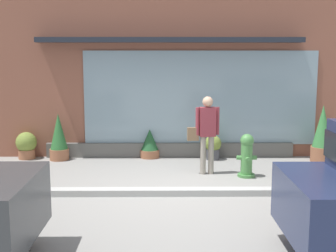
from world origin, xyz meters
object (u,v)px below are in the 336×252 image
at_px(potted_plant_low_front, 150,144).
at_px(potted_plant_window_left, 59,138).
at_px(potted_plant_window_right, 26,145).
at_px(potted_plant_trailing_edge, 322,135).
at_px(fire_hydrant, 247,155).
at_px(pedestrian_with_handbag, 206,129).
at_px(potted_plant_window_center, 213,146).

bearing_deg(potted_plant_low_front, potted_plant_window_left, -174.12).
bearing_deg(potted_plant_window_right, potted_plant_trailing_edge, -2.93).
height_order(potted_plant_low_front, potted_plant_window_left, potted_plant_window_left).
bearing_deg(potted_plant_window_right, potted_plant_low_front, 1.87).
bearing_deg(potted_plant_window_left, potted_plant_trailing_edge, -2.16).
xyz_separation_m(fire_hydrant, pedestrian_with_handbag, (-0.83, 0.24, 0.51)).
height_order(fire_hydrant, potted_plant_low_front, fire_hydrant).
bearing_deg(potted_plant_window_center, potted_plant_window_left, 179.90).
relative_size(pedestrian_with_handbag, potted_plant_window_center, 2.77).
bearing_deg(fire_hydrant, pedestrian_with_handbag, 163.87).
bearing_deg(potted_plant_window_center, pedestrian_with_handbag, -102.17).
xyz_separation_m(pedestrian_with_handbag, potted_plant_window_right, (-4.29, 1.50, -0.63)).
distance_m(potted_plant_window_left, potted_plant_window_right, 0.87).
relative_size(potted_plant_trailing_edge, potted_plant_window_left, 1.20).
distance_m(potted_plant_trailing_edge, potted_plant_window_right, 7.18).
relative_size(potted_plant_window_left, potted_plant_window_center, 1.89).
bearing_deg(pedestrian_with_handbag, potted_plant_window_left, -29.11).
relative_size(fire_hydrant, potted_plant_window_center, 1.51).
relative_size(pedestrian_with_handbag, potted_plant_window_right, 2.53).
distance_m(potted_plant_window_center, potted_plant_window_right, 4.59).
bearing_deg(fire_hydrant, potted_plant_window_center, 108.49).
relative_size(potted_plant_trailing_edge, potted_plant_window_center, 2.27).
distance_m(fire_hydrant, potted_plant_window_left, 4.58).
distance_m(potted_plant_trailing_edge, potted_plant_window_center, 2.61).
relative_size(fire_hydrant, potted_plant_trailing_edge, 0.67).
distance_m(fire_hydrant, potted_plant_trailing_edge, 2.47).
bearing_deg(fire_hydrant, potted_plant_window_left, 159.38).
height_order(potted_plant_trailing_edge, potted_plant_window_left, potted_plant_trailing_edge).
bearing_deg(potted_plant_trailing_edge, pedestrian_with_handbag, -158.50).
height_order(fire_hydrant, potted_plant_window_left, potted_plant_window_left).
distance_m(pedestrian_with_handbag, potted_plant_window_center, 1.54).
height_order(fire_hydrant, potted_plant_window_center, fire_hydrant).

